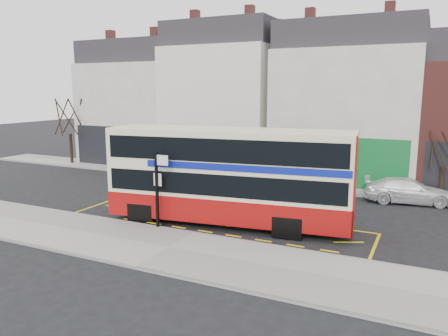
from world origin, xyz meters
The scene contains 15 objects.
ground centered at (0.00, 0.00, 0.00)m, with size 120.00×120.00×0.00m, color black.
pavement centered at (0.00, -2.30, 0.07)m, with size 40.00×4.00×0.15m, color #999591.
kerb centered at (0.00, -0.38, 0.07)m, with size 40.00×0.15×0.15m, color gray.
far_pavement centered at (0.00, 11.00, 0.07)m, with size 50.00×3.00×0.15m, color #999591.
road_markings centered at (0.00, 1.60, 0.01)m, with size 14.00×3.40×0.01m, color yellow, non-canonical shape.
terrace_far_left centered at (-13.50, 14.99, 4.82)m, with size 8.00×8.01×10.80m.
terrace_left centered at (-5.50, 14.99, 5.32)m, with size 8.00×8.01×11.80m.
terrace_green_shop centered at (3.50, 14.99, 5.07)m, with size 9.00×8.01×11.30m.
double_decker_bus centered at (0.72, 1.62, 2.28)m, with size 11.07×3.91×4.33m.
bus_stop_post centered at (-1.70, -0.39, 2.10)m, with size 0.81×0.14×3.27m.
car_silver centered at (-10.08, 9.20, 0.64)m, with size 1.52×3.77×1.28m, color #9C9CA0.
car_grey centered at (-2.37, 9.58, 0.73)m, with size 1.56×4.46×1.47m, color #464B4F.
car_white centered at (7.75, 9.29, 0.66)m, with size 1.85×4.56×1.32m, color white.
street_tree_left centered at (-17.60, 10.61, 4.63)m, with size 3.14×3.14×6.78m.
street_tree_right centered at (9.33, 10.91, 3.35)m, with size 2.28×2.28×4.92m.
Camera 1 is at (8.72, -15.55, 6.03)m, focal length 35.00 mm.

